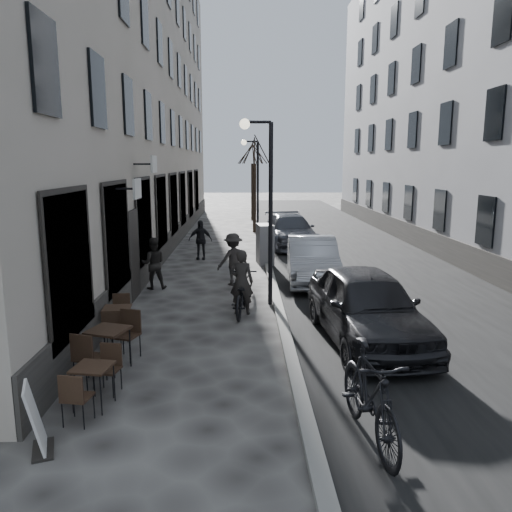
{
  "coord_description": "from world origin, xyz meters",
  "views": [
    {
      "loc": [
        -0.75,
        -7.61,
        3.93
      ],
      "look_at": [
        -0.46,
        3.79,
        1.8
      ],
      "focal_mm": 35.0,
      "sensor_mm": 36.0,
      "label": 1
    }
  ],
  "objects_px": {
    "streetlamp_near": "(264,192)",
    "bistro_set_c": "(117,320)",
    "tree_far": "(252,152)",
    "car_far": "(290,231)",
    "bistro_set_a": "(93,382)",
    "streetlamp_far": "(254,178)",
    "sign_board": "(37,425)",
    "utility_cabinet": "(265,244)",
    "bistro_set_b": "(109,345)",
    "car_mid": "(312,260)",
    "moped": "(370,396)",
    "pedestrian_mid": "(233,259)",
    "tree_near": "(254,150)",
    "car_near": "(367,306)",
    "bicycle": "(242,294)",
    "pedestrian_far": "(200,240)",
    "pedestrian_near": "(153,263)"
  },
  "relations": [
    {
      "from": "tree_far",
      "to": "utility_cabinet",
      "type": "relative_size",
      "value": 3.63
    },
    {
      "from": "streetlamp_far",
      "to": "moped",
      "type": "xyz_separation_m",
      "value": [
        1.2,
        -19.1,
        -2.46
      ]
    },
    {
      "from": "streetlamp_far",
      "to": "pedestrian_near",
      "type": "bearing_deg",
      "value": -108.68
    },
    {
      "from": "streetlamp_near",
      "to": "bicycle",
      "type": "distance_m",
      "value": 2.85
    },
    {
      "from": "tree_near",
      "to": "utility_cabinet",
      "type": "xyz_separation_m",
      "value": [
        0.2,
        -9.26,
        -3.88
      ]
    },
    {
      "from": "bicycle",
      "to": "moped",
      "type": "distance_m",
      "value": 6.47
    },
    {
      "from": "streetlamp_far",
      "to": "streetlamp_near",
      "type": "bearing_deg",
      "value": -90.0
    },
    {
      "from": "car_near",
      "to": "bicycle",
      "type": "bearing_deg",
      "value": 137.88
    },
    {
      "from": "streetlamp_far",
      "to": "bistro_set_c",
      "type": "relative_size",
      "value": 3.39
    },
    {
      "from": "sign_board",
      "to": "car_far",
      "type": "relative_size",
      "value": 0.19
    },
    {
      "from": "car_far",
      "to": "streetlamp_far",
      "type": "bearing_deg",
      "value": 122.93
    },
    {
      "from": "bistro_set_a",
      "to": "streetlamp_far",
      "type": "bearing_deg",
      "value": 90.56
    },
    {
      "from": "bistro_set_c",
      "to": "moped",
      "type": "bearing_deg",
      "value": -48.28
    },
    {
      "from": "tree_near",
      "to": "pedestrian_far",
      "type": "distance_m",
      "value": 9.43
    },
    {
      "from": "bicycle",
      "to": "car_mid",
      "type": "xyz_separation_m",
      "value": [
        2.35,
        3.59,
        0.22
      ]
    },
    {
      "from": "pedestrian_near",
      "to": "car_near",
      "type": "distance_m",
      "value": 7.42
    },
    {
      "from": "streetlamp_near",
      "to": "pedestrian_mid",
      "type": "height_order",
      "value": "streetlamp_near"
    },
    {
      "from": "pedestrian_near",
      "to": "car_near",
      "type": "bearing_deg",
      "value": 128.24
    },
    {
      "from": "car_near",
      "to": "moped",
      "type": "height_order",
      "value": "car_near"
    },
    {
      "from": "moped",
      "to": "pedestrian_far",
      "type": "bearing_deg",
      "value": 99.03
    },
    {
      "from": "streetlamp_near",
      "to": "pedestrian_mid",
      "type": "xyz_separation_m",
      "value": [
        -0.92,
        2.32,
        -2.31
      ]
    },
    {
      "from": "tree_far",
      "to": "bistro_set_a",
      "type": "relative_size",
      "value": 3.88
    },
    {
      "from": "pedestrian_far",
      "to": "car_mid",
      "type": "relative_size",
      "value": 0.36
    },
    {
      "from": "sign_board",
      "to": "bicycle",
      "type": "distance_m",
      "value": 6.94
    },
    {
      "from": "tree_far",
      "to": "car_far",
      "type": "height_order",
      "value": "tree_far"
    },
    {
      "from": "bistro_set_b",
      "to": "sign_board",
      "type": "distance_m",
      "value": 2.76
    },
    {
      "from": "streetlamp_far",
      "to": "sign_board",
      "type": "height_order",
      "value": "streetlamp_far"
    },
    {
      "from": "bicycle",
      "to": "pedestrian_mid",
      "type": "distance_m",
      "value": 3.24
    },
    {
      "from": "tree_near",
      "to": "car_mid",
      "type": "distance_m",
      "value": 13.02
    },
    {
      "from": "moped",
      "to": "bistro_set_c",
      "type": "bearing_deg",
      "value": 131.46
    },
    {
      "from": "bicycle",
      "to": "pedestrian_near",
      "type": "relative_size",
      "value": 1.22
    },
    {
      "from": "streetlamp_far",
      "to": "moped",
      "type": "height_order",
      "value": "streetlamp_far"
    },
    {
      "from": "car_near",
      "to": "car_far",
      "type": "xyz_separation_m",
      "value": [
        -0.5,
        12.9,
        -0.07
      ]
    },
    {
      "from": "bistro_set_b",
      "to": "car_mid",
      "type": "distance_m",
      "value": 8.7
    },
    {
      "from": "streetlamp_near",
      "to": "moped",
      "type": "relative_size",
      "value": 2.19
    },
    {
      "from": "bistro_set_c",
      "to": "utility_cabinet",
      "type": "distance_m",
      "value": 9.27
    },
    {
      "from": "sign_board",
      "to": "utility_cabinet",
      "type": "relative_size",
      "value": 0.62
    },
    {
      "from": "pedestrian_mid",
      "to": "moped",
      "type": "height_order",
      "value": "pedestrian_mid"
    },
    {
      "from": "streetlamp_near",
      "to": "bistro_set_c",
      "type": "height_order",
      "value": "streetlamp_near"
    },
    {
      "from": "streetlamp_near",
      "to": "pedestrian_near",
      "type": "relative_size",
      "value": 3.1
    },
    {
      "from": "streetlamp_near",
      "to": "pedestrian_near",
      "type": "distance_m",
      "value": 4.55
    },
    {
      "from": "sign_board",
      "to": "pedestrian_mid",
      "type": "relative_size",
      "value": 0.57
    },
    {
      "from": "streetlamp_near",
      "to": "bistro_set_a",
      "type": "height_order",
      "value": "streetlamp_near"
    },
    {
      "from": "bistro_set_b",
      "to": "sign_board",
      "type": "relative_size",
      "value": 1.76
    },
    {
      "from": "bistro_set_a",
      "to": "sign_board",
      "type": "xyz_separation_m",
      "value": [
        -0.4,
        -1.27,
        -0.04
      ]
    },
    {
      "from": "bistro_set_a",
      "to": "bistro_set_b",
      "type": "relative_size",
      "value": 0.85
    },
    {
      "from": "pedestrian_far",
      "to": "bistro_set_b",
      "type": "bearing_deg",
      "value": -91.73
    },
    {
      "from": "bistro_set_c",
      "to": "car_mid",
      "type": "bearing_deg",
      "value": 41.41
    },
    {
      "from": "streetlamp_far",
      "to": "tree_near",
      "type": "bearing_deg",
      "value": 88.62
    },
    {
      "from": "moped",
      "to": "pedestrian_mid",
      "type": "bearing_deg",
      "value": 97.3
    }
  ]
}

